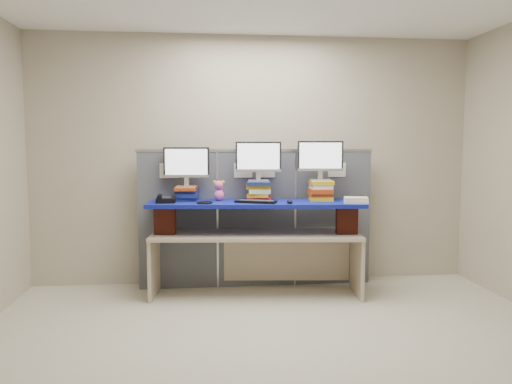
{
  "coord_description": "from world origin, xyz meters",
  "views": [
    {
      "loc": [
        -0.59,
        -3.67,
        1.59
      ],
      "look_at": [
        -0.04,
        1.44,
        1.09
      ],
      "focal_mm": 35.0,
      "sensor_mm": 36.0,
      "label": 1
    }
  ],
  "objects": [
    {
      "name": "monitor_right",
      "position": [
        0.65,
        1.5,
        1.44
      ],
      "size": [
        0.48,
        0.15,
        0.42
      ],
      "rotation": [
        0.0,
        0.0,
        -0.1
      ],
      "color": "#A6A6AB",
      "rests_on": "book_stack_right"
    },
    {
      "name": "brick_pier_left",
      "position": [
        -0.98,
        1.48,
        0.8
      ],
      "size": [
        0.22,
        0.14,
        0.29
      ],
      "primitive_type": "cube",
      "rotation": [
        0.0,
        0.0,
        -0.1
      ],
      "color": "maroon",
      "rests_on": "desk"
    },
    {
      "name": "desk",
      "position": [
        -0.04,
        1.44,
        0.53
      ],
      "size": [
        2.22,
        0.84,
        0.66
      ],
      "rotation": [
        0.0,
        0.0,
        -0.1
      ],
      "color": "#BEAA91",
      "rests_on": "ground"
    },
    {
      "name": "mouse",
      "position": [
        0.28,
        1.25,
        1.01
      ],
      "size": [
        0.09,
        0.12,
        0.03
      ],
      "primitive_type": "ellipsoid",
      "rotation": [
        0.0,
        0.0,
        -0.29
      ],
      "color": "black",
      "rests_on": "blue_board"
    },
    {
      "name": "blue_board",
      "position": [
        -0.04,
        1.44,
        0.97
      ],
      "size": [
        2.26,
        0.77,
        0.04
      ],
      "primitive_type": "cube",
      "rotation": [
        0.0,
        0.0,
        -0.1
      ],
      "color": "navy",
      "rests_on": "brick_pier_left"
    },
    {
      "name": "brick_pier_right",
      "position": [
        0.89,
        1.3,
        0.8
      ],
      "size": [
        0.22,
        0.14,
        0.29
      ],
      "primitive_type": "cube",
      "rotation": [
        0.0,
        0.0,
        -0.1
      ],
      "color": "maroon",
      "rests_on": "desk"
    },
    {
      "name": "book_stack_right",
      "position": [
        0.65,
        1.49,
        1.09
      ],
      "size": [
        0.27,
        0.31,
        0.21
      ],
      "color": "gold",
      "rests_on": "blue_board"
    },
    {
      "name": "book_stack_left",
      "position": [
        -0.76,
        1.64,
        1.06
      ],
      "size": [
        0.26,
        0.32,
        0.14
      ],
      "color": "navy",
      "rests_on": "blue_board"
    },
    {
      "name": "binder_stack",
      "position": [
        0.95,
        1.21,
        1.02
      ],
      "size": [
        0.28,
        0.25,
        0.06
      ],
      "rotation": [
        0.0,
        0.0,
        -0.24
      ],
      "color": "beige",
      "rests_on": "blue_board"
    },
    {
      "name": "plush_toy",
      "position": [
        -0.42,
        1.57,
        1.1
      ],
      "size": [
        0.13,
        0.09,
        0.21
      ],
      "rotation": [
        0.0,
        0.0,
        0.03
      ],
      "color": "pink",
      "rests_on": "blue_board"
    },
    {
      "name": "monitor_center",
      "position": [
        -0.0,
        1.56,
        1.43
      ],
      "size": [
        0.48,
        0.15,
        0.42
      ],
      "rotation": [
        0.0,
        0.0,
        -0.1
      ],
      "color": "#A6A6AB",
      "rests_on": "book_stack_center"
    },
    {
      "name": "monitor_left",
      "position": [
        -0.76,
        1.63,
        1.37
      ],
      "size": [
        0.48,
        0.15,
        0.42
      ],
      "rotation": [
        0.0,
        0.0,
        -0.1
      ],
      "color": "#A6A6AB",
      "rests_on": "book_stack_left"
    },
    {
      "name": "room",
      "position": [
        0.0,
        0.0,
        1.4
      ],
      "size": [
        5.0,
        4.0,
        2.8
      ],
      "color": "#BAAF99",
      "rests_on": "ground"
    },
    {
      "name": "keyboard",
      "position": [
        -0.05,
        1.34,
        1.0
      ],
      "size": [
        0.44,
        0.29,
        0.03
      ],
      "rotation": [
        0.0,
        0.0,
        -0.4
      ],
      "color": "black",
      "rests_on": "blue_board"
    },
    {
      "name": "cubicle_partition",
      "position": [
        -0.0,
        1.78,
        0.77
      ],
      "size": [
        2.6,
        0.06,
        1.53
      ],
      "color": "#4A4F58",
      "rests_on": "ground"
    },
    {
      "name": "headset",
      "position": [
        -0.57,
        1.34,
        1.0
      ],
      "size": [
        0.16,
        0.16,
        0.02
      ],
      "primitive_type": "torus",
      "rotation": [
        0.0,
        0.0,
        0.01
      ],
      "color": "black",
      "rests_on": "blue_board"
    },
    {
      "name": "desk_phone",
      "position": [
        -0.98,
        1.45,
        1.02
      ],
      "size": [
        0.2,
        0.18,
        0.08
      ],
      "rotation": [
        0.0,
        0.0,
        0.04
      ],
      "color": "black",
      "rests_on": "blue_board"
    },
    {
      "name": "book_stack_center",
      "position": [
        -0.0,
        1.56,
        1.09
      ],
      "size": [
        0.28,
        0.34,
        0.2
      ],
      "color": "red",
      "rests_on": "blue_board"
    }
  ]
}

